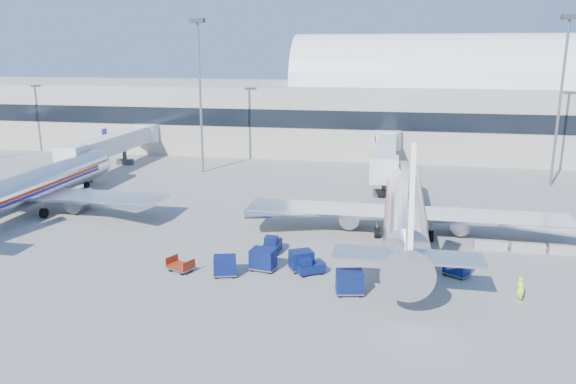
% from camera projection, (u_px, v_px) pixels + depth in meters
% --- Properties ---
extents(ground, '(260.00, 260.00, 0.00)m').
position_uv_depth(ground, '(298.00, 245.00, 54.00)').
color(ground, gray).
rests_on(ground, ground).
extents(terminal, '(170.00, 28.15, 21.00)m').
position_uv_depth(terminal, '(278.00, 107.00, 107.89)').
color(terminal, '#B2AA9E').
rests_on(terminal, ground).
extents(airliner_main, '(32.00, 37.26, 12.07)m').
position_uv_depth(airliner_main, '(405.00, 208.00, 55.74)').
color(airliner_main, silver).
rests_on(airliner_main, ground).
extents(airliner_mid, '(32.00, 37.26, 12.07)m').
position_uv_depth(airliner_mid, '(26.00, 189.00, 63.39)').
color(airliner_mid, silver).
rests_on(airliner_mid, ground).
extents(jetbridge_near, '(4.40, 27.50, 6.25)m').
position_uv_depth(jetbridge_near, '(386.00, 152.00, 80.97)').
color(jetbridge_near, silver).
rests_on(jetbridge_near, ground).
extents(jetbridge_mid, '(4.40, 27.50, 6.25)m').
position_uv_depth(jetbridge_mid, '(117.00, 143.00, 88.62)').
color(jetbridge_mid, silver).
rests_on(jetbridge_mid, ground).
extents(mast_west, '(2.00, 1.20, 22.60)m').
position_uv_depth(mast_west, '(199.00, 74.00, 82.55)').
color(mast_west, slate).
rests_on(mast_west, ground).
extents(mast_east, '(2.00, 1.20, 22.60)m').
position_uv_depth(mast_east, '(563.00, 77.00, 73.44)').
color(mast_east, slate).
rests_on(mast_east, ground).
extents(barrier_near, '(3.00, 0.55, 0.90)m').
position_uv_depth(barrier_near, '(491.00, 245.00, 52.51)').
color(barrier_near, '#9E9E96').
rests_on(barrier_near, ground).
extents(barrier_mid, '(3.00, 0.55, 0.90)m').
position_uv_depth(barrier_mid, '(528.00, 248.00, 51.91)').
color(barrier_mid, '#9E9E96').
rests_on(barrier_mid, ground).
extents(barrier_far, '(3.00, 0.55, 0.90)m').
position_uv_depth(barrier_far, '(566.00, 250.00, 51.31)').
color(barrier_far, '#9E9E96').
rests_on(barrier_far, ground).
extents(tug_lead, '(2.54, 2.18, 1.49)m').
position_uv_depth(tug_lead, '(309.00, 267.00, 46.78)').
color(tug_lead, '#091349').
rests_on(tug_lead, ground).
extents(tug_right, '(2.41, 1.60, 1.44)m').
position_uv_depth(tug_right, '(405.00, 267.00, 46.68)').
color(tug_right, '#091349').
rests_on(tug_right, ground).
extents(tug_left, '(1.36, 2.61, 1.68)m').
position_uv_depth(tug_left, '(272.00, 244.00, 51.82)').
color(tug_left, '#091349').
rests_on(tug_left, ground).
extents(cart_train_a, '(2.46, 2.28, 1.74)m').
position_uv_depth(cart_train_a, '(301.00, 260.00, 47.55)').
color(cart_train_a, '#091349').
rests_on(cart_train_a, ground).
extents(cart_train_b, '(2.35, 1.93, 1.88)m').
position_uv_depth(cart_train_b, '(263.00, 259.00, 47.58)').
color(cart_train_b, '#091349').
rests_on(cart_train_b, ground).
extents(cart_train_c, '(2.26, 1.94, 1.70)m').
position_uv_depth(cart_train_c, '(225.00, 266.00, 46.38)').
color(cart_train_c, '#091349').
rests_on(cart_train_c, ground).
extents(cart_solo_near, '(2.40, 2.00, 1.87)m').
position_uv_depth(cart_solo_near, '(349.00, 282.00, 42.90)').
color(cart_solo_near, '#091349').
rests_on(cart_solo_near, ground).
extents(cart_solo_far, '(2.46, 2.31, 1.73)m').
position_uv_depth(cart_solo_far, '(457.00, 265.00, 46.42)').
color(cart_solo_far, '#091349').
rests_on(cart_solo_far, ground).
extents(cart_open_red, '(2.54, 2.22, 0.57)m').
position_uv_depth(cart_open_red, '(181.00, 267.00, 47.46)').
color(cart_open_red, slate).
rests_on(cart_open_red, ground).
extents(ramp_worker, '(0.77, 0.87, 1.99)m').
position_uv_depth(ramp_worker, '(520.00, 289.00, 41.57)').
color(ramp_worker, '#DEFD1A').
rests_on(ramp_worker, ground).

